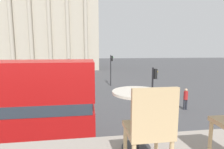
% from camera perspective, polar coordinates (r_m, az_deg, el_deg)
% --- Properties ---
extents(cafe_dining_table, '(0.60, 0.60, 0.73)m').
position_cam_1_polar(cafe_dining_table, '(2.16, 8.13, -10.44)').
color(cafe_dining_table, '#2D2D30').
rests_on(cafe_dining_table, cafe_floor_slab).
extents(cafe_chair_0, '(0.40, 0.40, 0.91)m').
position_cam_1_polar(cafe_chair_0, '(1.69, 12.17, -16.66)').
color(cafe_chair_0, tan).
rests_on(cafe_chair_0, cafe_floor_slab).
extents(plaza_building_left, '(29.87, 12.02, 25.54)m').
position_cam_1_polar(plaza_building_left, '(48.33, -23.25, 16.93)').
color(plaza_building_left, '#B2A893').
rests_on(plaza_building_left, ground_plane).
extents(traffic_light_near, '(0.42, 0.24, 3.48)m').
position_cam_1_polar(traffic_light_near, '(12.57, 13.42, -3.16)').
color(traffic_light_near, black).
rests_on(traffic_light_near, ground_plane).
extents(traffic_light_mid, '(0.42, 0.24, 3.84)m').
position_cam_1_polar(traffic_light_mid, '(17.41, -13.45, 0.60)').
color(traffic_light_mid, black).
rests_on(traffic_light_mid, ground_plane).
extents(traffic_light_far, '(0.42, 0.24, 4.06)m').
position_cam_1_polar(traffic_light_far, '(22.79, -0.25, 2.82)').
color(traffic_light_far, black).
rests_on(traffic_light_far, ground_plane).
extents(pedestrian_red, '(0.32, 0.32, 1.70)m').
position_cam_1_polar(pedestrian_red, '(14.98, 22.91, -6.94)').
color(pedestrian_red, '#282B33').
rests_on(pedestrian_red, ground_plane).
extents(pedestrian_yellow, '(0.32, 0.32, 1.75)m').
position_cam_1_polar(pedestrian_yellow, '(29.77, -20.21, 0.39)').
color(pedestrian_yellow, '#282B33').
rests_on(pedestrian_yellow, ground_plane).
extents(pedestrian_blue, '(0.32, 0.32, 1.76)m').
position_cam_1_polar(pedestrian_blue, '(15.41, -25.08, -6.50)').
color(pedestrian_blue, '#282B33').
rests_on(pedestrian_blue, ground_plane).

